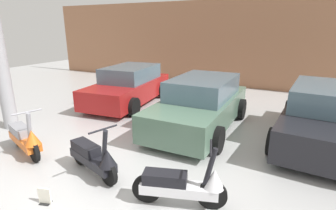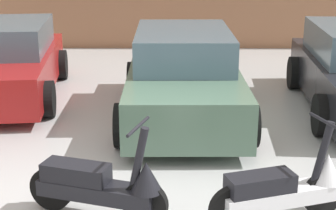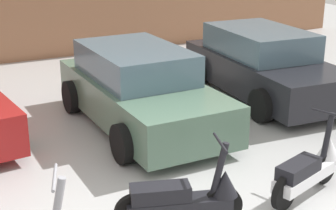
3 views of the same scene
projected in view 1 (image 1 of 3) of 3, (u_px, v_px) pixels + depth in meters
ground_plane at (83, 188)px, 4.39m from camera, size 28.00×28.00×0.00m
wall_back at (228, 44)px, 11.43m from camera, size 19.60×0.12×3.71m
scooter_front_left at (25, 138)px, 5.44m from camera, size 1.45×0.72×1.04m
scooter_front_right at (94, 157)px, 4.67m from camera, size 1.41×0.69×1.01m
scooter_front_center at (183, 185)px, 3.86m from camera, size 1.38×0.69×1.00m
car_rear_left at (129, 86)px, 9.10m from camera, size 2.13×3.90×1.27m
car_rear_center at (201, 104)px, 6.88m from camera, size 1.91×3.89×1.32m
car_rear_right at (324, 116)px, 5.95m from camera, size 2.08×3.98×1.32m
placard_near_right_scooter at (45, 197)px, 3.97m from camera, size 0.20×0.16×0.26m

